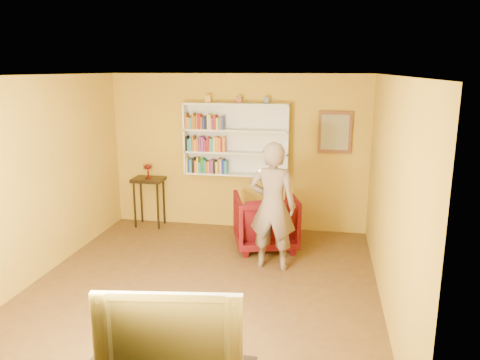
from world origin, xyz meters
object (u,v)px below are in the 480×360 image
object	(u,v)px
console_table	(149,186)
ruby_lustre	(148,168)
person	(272,206)
television	(170,325)
armchair	(265,221)
bookshelf	(237,139)

from	to	relation	value
console_table	ruby_lustre	world-z (taller)	ruby_lustre
console_table	person	distance (m)	2.79
ruby_lustre	television	world-z (taller)	television
armchair	television	world-z (taller)	television
ruby_lustre	person	distance (m)	2.78
console_table	armchair	xyz separation A→B (m)	(2.19, -0.68, -0.29)
console_table	armchair	bearing A→B (deg)	-17.33
television	ruby_lustre	bearing A→B (deg)	105.08
bookshelf	television	world-z (taller)	bookshelf
ruby_lustre	armchair	size ratio (longest dim) A/B	0.26
console_table	person	xyz separation A→B (m)	(2.38, -1.43, 0.18)
person	television	bearing A→B (deg)	87.10
bookshelf	armchair	xyz separation A→B (m)	(0.62, -0.84, -1.16)
person	television	distance (m)	3.10
person	armchair	bearing A→B (deg)	-70.11
person	ruby_lustre	bearing A→B (deg)	-25.42
person	bookshelf	bearing A→B (deg)	-57.42
television	bookshelf	bearing A→B (deg)	86.25
armchair	ruby_lustre	bearing A→B (deg)	-33.72
bookshelf	console_table	bearing A→B (deg)	-174.20
bookshelf	ruby_lustre	world-z (taller)	bookshelf
bookshelf	ruby_lustre	xyz separation A→B (m)	(-1.57, -0.16, -0.53)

